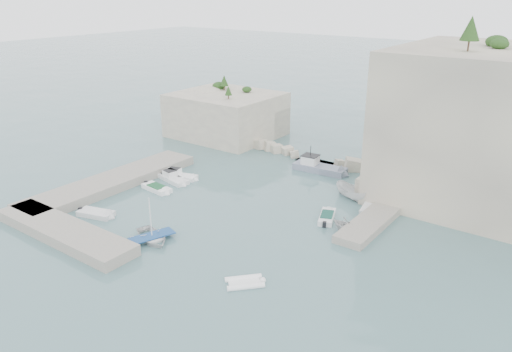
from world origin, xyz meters
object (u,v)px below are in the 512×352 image
Objects in this scene: tender_east_a at (345,232)px; tender_east_b at (327,219)px; inflatable_dinghy at (245,284)px; motorboat_a at (179,178)px; motorboat_b at (173,181)px; rowboat at (152,240)px; motorboat_e at (96,216)px; tender_east_c at (369,210)px; tender_east_d at (351,199)px; motorboat_c at (157,190)px; work_boat at (320,172)px.

tender_east_a is 0.76× the size of tender_east_b.
motorboat_a is at bearing 98.74° from inflatable_dinghy.
tender_east_b is (21.15, 1.74, 0.00)m from motorboat_b.
rowboat is at bearing -40.87° from motorboat_b.
tender_east_a reaches higher than rowboat.
motorboat_e is 1.02× the size of tender_east_c.
tender_east_b is 0.87× the size of tender_east_d.
motorboat_c is 0.92× the size of tender_east_d.
motorboat_c is (0.68, -4.55, 0.00)m from motorboat_a.
motorboat_e and motorboat_c have the same top height.
motorboat_e is 1.33× the size of tender_east_a.
tender_east_a reaches higher than tender_east_c.
tender_east_a is (23.47, 3.63, 0.00)m from motorboat_c.
motorboat_c is at bearing 107.15° from inflatable_dinghy.
tender_east_c is 3.40m from tender_east_d.
motorboat_a is 18.63m from work_boat.
motorboat_b is 19.37m from work_boat.
tender_east_b is 1.01× the size of tender_east_c.
motorboat_b is 1.07× the size of tender_east_d.
motorboat_c is 0.57× the size of work_boat.
tender_east_d is at bearing 44.64° from inflatable_dinghy.
motorboat_b is 1.15× the size of motorboat_c.
work_boat reaches higher than motorboat_c.
work_boat is (13.37, 12.97, 0.00)m from motorboat_a.
motorboat_c is 1.07× the size of tender_east_c.
motorboat_e reaches higher than inflatable_dinghy.
inflatable_dinghy is 0.44× the size of work_boat.
tender_east_a is (24.03, 0.25, 0.00)m from motorboat_b.
inflatable_dinghy is 15.04m from tender_east_b.
rowboat is 1.13× the size of tender_east_b.
tender_east_c is (23.76, 6.61, 0.00)m from motorboat_b.
motorboat_b is 12.29m from motorboat_e.
tender_east_d is at bearing 3.42° from motorboat_a.
motorboat_a is 1.54× the size of inflatable_dinghy.
motorboat_a is 1.17× the size of motorboat_c.
motorboat_a is at bearing 107.73° from motorboat_b.
rowboat reaches higher than tender_east_c.
tender_east_c is (23.21, 9.98, 0.00)m from motorboat_c.
tender_east_a reaches higher than motorboat_e.
tender_east_d is (11.08, 20.78, 0.00)m from rowboat.
motorboat_a is 16.87m from rowboat.
tender_east_b is 0.54× the size of work_boat.
tender_east_d reaches higher than motorboat_a.
motorboat_a is at bearing -140.67° from work_boat.
inflatable_dinghy is (21.64, -13.30, 0.00)m from motorboat_b.
rowboat is at bearing 119.96° from tender_east_b.
tender_east_c is 0.87× the size of tender_east_d.
work_boat reaches higher than inflatable_dinghy.
motorboat_b is 22.35m from tender_east_d.
rowboat is 0.61× the size of work_boat.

